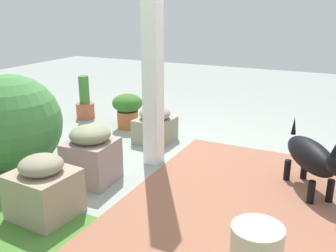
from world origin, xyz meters
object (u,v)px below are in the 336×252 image
(porch_pillar, at_px, (153,48))
(stone_planter_mid, at_px, (91,155))
(terracotta_pot_broad, at_px, (127,108))
(stone_planter_nearest, at_px, (155,125))
(dog, at_px, (314,158))
(terracotta_pot_tall, at_px, (85,104))
(round_shrub, at_px, (12,124))
(stone_planter_far, at_px, (44,189))

(porch_pillar, distance_m, stone_planter_mid, 1.05)
(terracotta_pot_broad, bearing_deg, stone_planter_nearest, 150.82)
(dog, bearing_deg, terracotta_pot_broad, -21.24)
(porch_pillar, distance_m, stone_planter_nearest, 1.05)
(stone_planter_nearest, relative_size, stone_planter_mid, 0.85)
(stone_planter_mid, xyz_separation_m, terracotta_pot_broad, (0.51, -1.39, 0.00))
(dog, bearing_deg, terracotta_pot_tall, -18.06)
(stone_planter_mid, height_order, round_shrub, round_shrub)
(round_shrub, relative_size, terracotta_pot_broad, 2.08)
(porch_pillar, bearing_deg, terracotta_pot_tall, -31.01)
(porch_pillar, xyz_separation_m, round_shrub, (1.03, 0.69, -0.64))
(porch_pillar, bearing_deg, stone_planter_far, 78.67)
(stone_planter_far, bearing_deg, terracotta_pot_broad, -74.65)
(porch_pillar, distance_m, stone_planter_far, 1.48)
(stone_planter_nearest, bearing_deg, stone_planter_far, 90.61)
(stone_planter_nearest, height_order, dog, dog)
(stone_planter_mid, relative_size, dog, 0.67)
(terracotta_pot_broad, height_order, dog, dog)
(round_shrub, bearing_deg, terracotta_pot_tall, -74.02)
(stone_planter_mid, distance_m, dog, 1.77)
(dog, bearing_deg, stone_planter_nearest, -18.53)
(terracotta_pot_tall, bearing_deg, stone_planter_far, 121.05)
(stone_planter_far, relative_size, dog, 0.62)
(terracotta_pot_broad, bearing_deg, stone_planter_mid, 110.18)
(terracotta_pot_broad, distance_m, dog, 2.36)
(porch_pillar, bearing_deg, stone_planter_nearest, -63.30)
(stone_planter_far, distance_m, dog, 2.00)
(porch_pillar, xyz_separation_m, stone_planter_nearest, (0.26, -0.51, -0.88))
(porch_pillar, xyz_separation_m, terracotta_pot_tall, (1.49, -0.90, -0.87))
(terracotta_pot_tall, height_order, dog, terracotta_pot_tall)
(stone_planter_mid, bearing_deg, terracotta_pot_tall, -50.65)
(stone_planter_nearest, relative_size, stone_planter_far, 0.93)
(terracotta_pot_tall, bearing_deg, stone_planter_nearest, 162.57)
(porch_pillar, bearing_deg, terracotta_pot_broad, -45.70)
(round_shrub, xyz_separation_m, terracotta_pot_broad, (-0.25, -1.49, -0.19))
(stone_planter_nearest, bearing_deg, round_shrub, 57.00)
(stone_planter_mid, relative_size, terracotta_pot_tall, 0.88)
(stone_planter_far, bearing_deg, dog, -145.50)
(stone_planter_nearest, xyz_separation_m, terracotta_pot_tall, (1.23, -0.39, 0.01))
(stone_planter_far, bearing_deg, terracotta_pot_tall, -58.95)
(stone_planter_far, height_order, dog, dog)
(stone_planter_far, height_order, terracotta_pot_broad, stone_planter_far)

